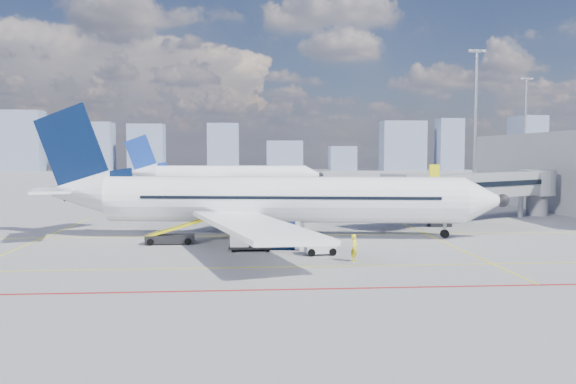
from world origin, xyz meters
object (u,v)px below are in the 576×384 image
object	(u,v)px
ramp_worker	(355,248)
baggage_tug	(319,245)
cargo_dolly	(251,238)
main_aircraft	(264,200)
second_aircraft	(223,176)
belt_loader	(172,237)

from	to	relation	value
ramp_worker	baggage_tug	bearing A→B (deg)	69.41
cargo_dolly	baggage_tug	bearing A→B (deg)	-20.83
main_aircraft	ramp_worker	distance (m)	13.40
baggage_tug	second_aircraft	bearing A→B (deg)	92.26
main_aircraft	cargo_dolly	size ratio (longest dim) A/B	12.64
belt_loader	cargo_dolly	bearing A→B (deg)	-32.67
cargo_dolly	belt_loader	distance (m)	7.38
main_aircraft	belt_loader	xyz separation A→B (m)	(-7.59, -3.46, -2.63)
belt_loader	second_aircraft	bearing A→B (deg)	85.62
baggage_tug	belt_loader	distance (m)	12.67
main_aircraft	baggage_tug	distance (m)	10.21
second_aircraft	belt_loader	bearing A→B (deg)	-89.49
baggage_tug	main_aircraft	bearing A→B (deg)	105.83
main_aircraft	second_aircraft	world-z (taller)	main_aircraft
main_aircraft	baggage_tug	bearing A→B (deg)	-60.45
second_aircraft	baggage_tug	xyz separation A→B (m)	(9.53, -63.77, -2.51)
baggage_tug	ramp_worker	bearing A→B (deg)	-57.76
belt_loader	ramp_worker	size ratio (longest dim) A/B	3.01
second_aircraft	ramp_worker	world-z (taller)	second_aircraft
second_aircraft	cargo_dolly	xyz separation A→B (m)	(4.60, -61.74, -2.25)
second_aircraft	cargo_dolly	size ratio (longest dim) A/B	11.08
baggage_tug	ramp_worker	size ratio (longest dim) A/B	1.22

